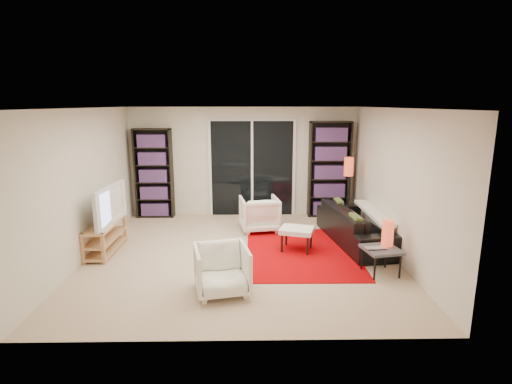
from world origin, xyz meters
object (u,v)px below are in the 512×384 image
(ottoman, at_px, (297,231))
(armchair_back, at_px, (259,214))
(tv_stand, at_px, (105,237))
(side_table, at_px, (381,251))
(bookshelf_left, at_px, (154,173))
(armchair_front, at_px, (222,270))
(floor_lamp, at_px, (348,173))
(sofa, at_px, (358,225))
(bookshelf_right, at_px, (329,170))

(ottoman, bearing_deg, armchair_back, 118.32)
(tv_stand, distance_m, armchair_back, 2.87)
(side_table, bearing_deg, bookshelf_left, 141.82)
(armchair_front, distance_m, side_table, 2.36)
(tv_stand, xyz_separation_m, floor_lamp, (4.47, 1.54, 0.81))
(sofa, xyz_separation_m, ottoman, (-1.15, -0.39, 0.03))
(armchair_back, height_order, armchair_front, armchair_back)
(tv_stand, bearing_deg, side_table, -12.79)
(tv_stand, height_order, armchair_back, armchair_back)
(bookshelf_left, bearing_deg, armchair_back, -24.46)
(armchair_front, xyz_separation_m, floor_lamp, (2.40, 3.08, 0.75))
(bookshelf_right, xyz_separation_m, floor_lamp, (0.27, -0.63, 0.02))
(floor_lamp, bearing_deg, bookshelf_left, 171.28)
(tv_stand, distance_m, ottoman, 3.25)
(armchair_back, xyz_separation_m, ottoman, (0.61, -1.13, 0.01))
(tv_stand, relative_size, armchair_back, 1.58)
(armchair_front, relative_size, ottoman, 1.08)
(bookshelf_right, relative_size, floor_lamp, 1.50)
(ottoman, xyz_separation_m, side_table, (1.12, -0.99, 0.01))
(bookshelf_left, distance_m, armchair_front, 4.14)
(tv_stand, distance_m, armchair_front, 2.59)
(ottoman, relative_size, side_table, 1.13)
(tv_stand, xyz_separation_m, armchair_front, (2.08, -1.55, 0.06))
(tv_stand, bearing_deg, armchair_front, -36.67)
(armchair_back, relative_size, side_table, 1.28)
(bookshelf_left, height_order, sofa, bookshelf_left)
(bookshelf_left, bearing_deg, sofa, -23.71)
(floor_lamp, bearing_deg, armchair_back, -167.45)
(tv_stand, xyz_separation_m, armchair_back, (2.64, 1.13, 0.08))
(tv_stand, bearing_deg, sofa, 5.08)
(sofa, distance_m, armchair_front, 3.03)
(bookshelf_right, height_order, armchair_back, bookshelf_right)
(sofa, relative_size, floor_lamp, 1.56)
(sofa, relative_size, armchair_front, 3.08)
(bookshelf_left, height_order, floor_lamp, bookshelf_left)
(sofa, height_order, side_table, sofa)
(armchair_back, height_order, floor_lamp, floor_lamp)
(tv_stand, height_order, armchair_front, armchair_front)
(sofa, height_order, armchair_front, armchair_front)
(armchair_back, xyz_separation_m, floor_lamp, (1.83, 0.41, 0.73))
(tv_stand, bearing_deg, ottoman, -0.04)
(bookshelf_left, distance_m, side_table, 5.15)
(bookshelf_left, xyz_separation_m, armchair_front, (1.72, -3.71, -0.65))
(tv_stand, distance_m, side_table, 4.49)
(sofa, bearing_deg, ottoman, 101.02)
(ottoman, bearing_deg, tv_stand, 179.96)
(side_table, bearing_deg, bookshelf_right, 93.04)
(side_table, bearing_deg, ottoman, 138.62)
(armchair_front, bearing_deg, side_table, 1.48)
(floor_lamp, bearing_deg, ottoman, -128.51)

